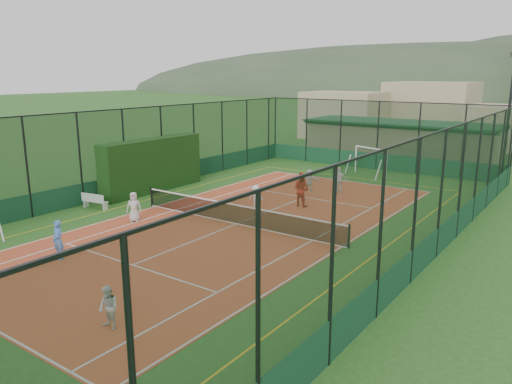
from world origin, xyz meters
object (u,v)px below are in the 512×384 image
Objects in this scene: child_far_back at (309,180)px; child_far_right at (339,180)px; clubhouse at (401,141)px; child_near_left at (134,207)px; futsal_goal_far at (370,162)px; coach at (301,189)px; child_near_right at (108,308)px; child_near_mid at (58,240)px; floodlight_ne at (508,120)px; white_bench at (95,201)px; child_far_left at (256,196)px.

child_far_right is at bearing -156.29° from child_far_back.
clubhouse reaches higher than child_near_left.
futsal_goal_far reaches higher than child_far_back.
clubhouse is 8.23× the size of coach.
coach is (0.32, -10.09, -0.01)m from futsal_goal_far.
child_near_left is 0.78× the size of coach.
child_near_left is 1.14× the size of child_near_right.
child_near_mid is (-2.77, -29.60, -0.79)m from clubhouse.
child_near_mid is 6.40m from child_near_right.
clubhouse is at bearing 88.87° from child_near_mid.
child_near_right is (2.68, -24.68, -0.31)m from futsal_goal_far.
floodlight_ne is 5.42× the size of white_bench.
floodlight_ne reaches higher than coach.
clubhouse is at bearing 100.15° from child_near_right.
child_far_right is at bearing 80.94° from child_near_mid.
floodlight_ne is 17.03m from child_far_left.
child_far_right is 4.06m from coach.
child_far_right is (1.07, -13.34, -0.80)m from clubhouse.
child_near_right is at bearing -84.33° from clubhouse.
coach is (8.62, 6.74, 0.51)m from white_bench.
child_near_left reaches higher than child_far_left.
child_near_mid is 10.73m from child_far_left.
child_far_right is (2.07, 5.68, 0.16)m from child_far_left.
white_bench is at bearing 17.85° from child_far_left.
child_far_right is (-2.11, 18.64, 0.13)m from child_near_right.
clubhouse reaches higher than coach.
child_far_back is at bearing 9.37° from child_far_right.
clubhouse is 7.34m from futsal_goal_far.
child_near_right is at bearing 103.49° from child_far_back.
coach reaches higher than child_far_left.
child_near_left is at bearing -99.93° from clubhouse.
child_far_back is at bearing 106.31° from child_near_right.
child_near_left is at bearing 51.74° from child_far_right.
child_far_back reaches higher than child_near_right.
child_near_left reaches higher than child_near_right.
child_far_right is 1.15× the size of child_far_back.
child_near_right reaches higher than white_bench.
futsal_goal_far is 10.10m from coach.
futsal_goal_far reaches higher than coach.
white_bench is 1.00× the size of child_far_right.
floodlight_ne is 6.52× the size of child_near_right.
child_far_left is at bearing -77.35° from futsal_goal_far.
clubhouse is 25.38m from white_bench.
floodlight_ne reaches higher than futsal_goal_far.
floodlight_ne is 11.44m from child_far_right.
white_bench is 13.50m from child_near_right.
child_near_left is (-12.89, -19.13, -3.39)m from floodlight_ne.
child_far_left is (3.29, 5.51, -0.12)m from child_near_left.
coach is at bearing 16.92° from child_near_left.
child_far_back is (-9.19, -8.61, -3.45)m from floodlight_ne.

